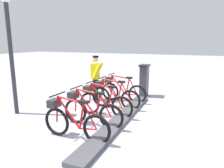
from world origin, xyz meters
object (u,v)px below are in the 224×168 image
at_px(payment_kiosk, 144,80).
at_px(bike_docked_3, 90,110).
at_px(bike_docked_0, 121,90).
at_px(worker_near_rack, 96,76).
at_px(bike_docked_1, 113,95).
at_px(bike_docked_4, 73,121).
at_px(bike_docked_2, 103,102).
at_px(lamp_post, 9,35).

distance_m(payment_kiosk, bike_docked_3, 3.50).
distance_m(bike_docked_0, worker_near_rack, 1.09).
relative_size(bike_docked_1, bike_docked_4, 1.00).
relative_size(bike_docked_1, bike_docked_2, 1.00).
bearing_deg(bike_docked_4, bike_docked_0, -90.00).
height_order(bike_docked_0, bike_docked_2, same).
bearing_deg(lamp_post, bike_docked_0, -136.55).
height_order(payment_kiosk, bike_docked_3, payment_kiosk).
height_order(bike_docked_1, lamp_post, lamp_post).
height_order(payment_kiosk, bike_docked_1, payment_kiosk).
relative_size(bike_docked_2, worker_near_rack, 1.04).
relative_size(bike_docked_3, worker_near_rack, 1.04).
xyz_separation_m(payment_kiosk, bike_docked_1, (0.57, 1.86, -0.24)).
xyz_separation_m(bike_docked_4, lamp_post, (2.55, -0.76, 1.92)).
distance_m(bike_docked_1, worker_near_rack, 1.26).
bearing_deg(bike_docked_0, payment_kiosk, -118.11).
height_order(bike_docked_2, bike_docked_3, same).
bearing_deg(payment_kiosk, bike_docked_4, 82.32).
bearing_deg(bike_docked_2, bike_docked_1, -90.00).
relative_size(payment_kiosk, bike_docked_0, 0.74).
relative_size(payment_kiosk, bike_docked_2, 0.74).
bearing_deg(bike_docked_1, bike_docked_4, 90.00).
xyz_separation_m(payment_kiosk, bike_docked_4, (0.57, 4.24, -0.24)).
relative_size(bike_docked_1, worker_near_rack, 1.04).
bearing_deg(bike_docked_0, bike_docked_2, 90.00).
distance_m(bike_docked_0, bike_docked_3, 2.38).
bearing_deg(worker_near_rack, bike_docked_4, 107.75).
distance_m(bike_docked_2, bike_docked_4, 1.59).
distance_m(payment_kiosk, bike_docked_2, 2.73).
bearing_deg(bike_docked_3, lamp_post, 0.72).
relative_size(bike_docked_0, bike_docked_1, 1.00).
distance_m(bike_docked_3, worker_near_rack, 2.48).
bearing_deg(bike_docked_1, bike_docked_2, 90.00).
xyz_separation_m(bike_docked_0, worker_near_rack, (0.97, 0.15, 0.48)).
relative_size(payment_kiosk, bike_docked_4, 0.74).
xyz_separation_m(bike_docked_2, bike_docked_4, (0.00, 1.59, 0.00)).
xyz_separation_m(bike_docked_2, bike_docked_3, (0.00, 0.79, 0.00)).
bearing_deg(bike_docked_0, bike_docked_4, 90.00).
bearing_deg(bike_docked_1, lamp_post, 32.44).
bearing_deg(bike_docked_3, bike_docked_4, 90.00).
xyz_separation_m(bike_docked_2, worker_near_rack, (0.97, -1.44, 0.48)).
distance_m(bike_docked_0, bike_docked_1, 0.79).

